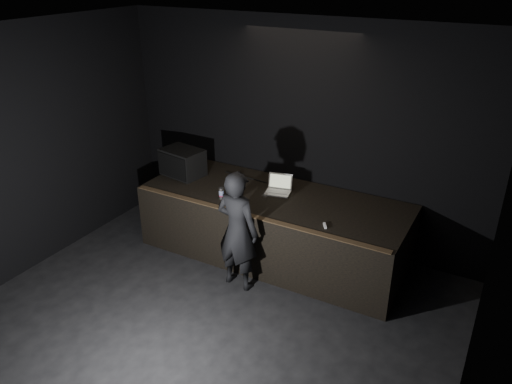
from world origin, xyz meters
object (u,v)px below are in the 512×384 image
at_px(stage_monitor, 182,162).
at_px(laptop, 279,188).
at_px(person, 237,231).
at_px(beer_can, 221,193).
at_px(stage_riser, 274,226).

height_order(stage_monitor, laptop, stage_monitor).
xyz_separation_m(laptop, person, (-0.05, -1.13, -0.20)).
xyz_separation_m(stage_monitor, beer_can, (1.03, -0.44, -0.13)).
distance_m(stage_monitor, person, 1.89).
bearing_deg(person, stage_riser, -89.61).
distance_m(stage_riser, stage_monitor, 1.82).
bearing_deg(person, beer_can, -36.71).
relative_size(stage_riser, laptop, 9.32).
bearing_deg(stage_riser, person, -94.24).
xyz_separation_m(stage_riser, stage_monitor, (-1.67, -0.00, 0.72)).
xyz_separation_m(beer_can, person, (0.57, -0.50, -0.22)).
height_order(stage_monitor, person, person).
bearing_deg(laptop, stage_monitor, 173.74).
xyz_separation_m(stage_monitor, person, (1.60, -0.95, -0.35)).
bearing_deg(beer_can, laptop, 45.19).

